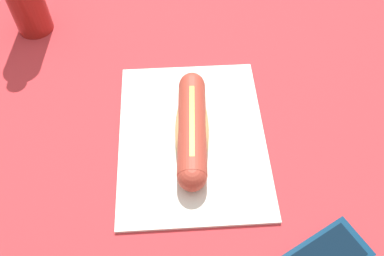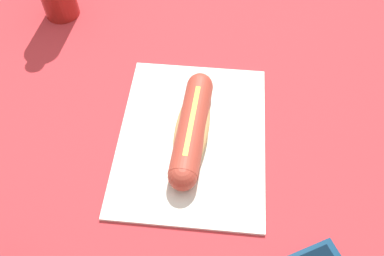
% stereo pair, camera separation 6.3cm
% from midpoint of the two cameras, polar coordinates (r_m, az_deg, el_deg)
% --- Properties ---
extents(dining_table, '(1.22, 0.96, 0.77)m').
position_cam_midpoint_polar(dining_table, '(0.85, 4.81, -3.99)').
color(dining_table, brown).
rests_on(dining_table, ground).
extents(paper_wrapper, '(0.37, 0.31, 0.01)m').
position_cam_midpoint_polar(paper_wrapper, '(0.71, 2.52, -1.43)').
color(paper_wrapper, silver).
rests_on(paper_wrapper, dining_table).
extents(hot_dog, '(0.23, 0.10, 0.05)m').
position_cam_midpoint_polar(hot_dog, '(0.69, 2.60, -0.19)').
color(hot_dog, tan).
rests_on(hot_dog, paper_wrapper).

